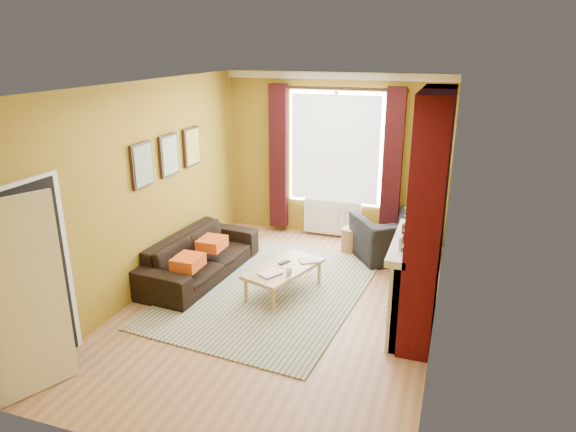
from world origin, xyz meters
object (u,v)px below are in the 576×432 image
object	(u,v)px
sofa	(200,256)
armchair	(392,238)
wicker_stool	(351,240)
coffee_table	(284,270)
floor_lamp	(426,183)

from	to	relation	value
sofa	armchair	world-z (taller)	armchair
armchair	wicker_stool	bearing A→B (deg)	-44.29
armchair	coffee_table	bearing A→B (deg)	18.34
sofa	armchair	size ratio (longest dim) A/B	1.97
armchair	sofa	bearing A→B (deg)	-4.28
armchair	floor_lamp	bearing A→B (deg)	-178.82
coffee_table	wicker_stool	distance (m)	1.84
floor_lamp	armchair	bearing A→B (deg)	-143.53
coffee_table	sofa	bearing A→B (deg)	-166.73
armchair	coffee_table	distance (m)	2.04
armchair	wicker_stool	xyz separation A→B (m)	(-0.67, 0.11, -0.16)
armchair	coffee_table	world-z (taller)	armchair
sofa	wicker_stool	xyz separation A→B (m)	(1.87, 1.63, -0.12)
armchair	floor_lamp	distance (m)	1.00
sofa	coffee_table	size ratio (longest dim) A/B	1.67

